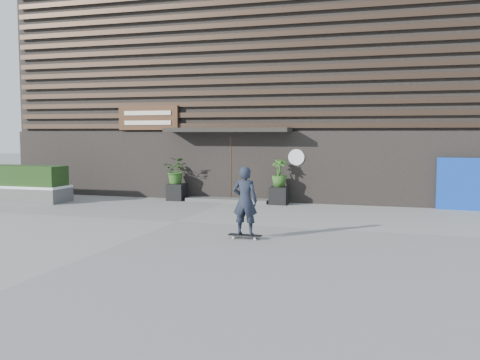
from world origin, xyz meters
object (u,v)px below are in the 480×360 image
(raised_bed, at_px, (21,194))
(skateboarder, at_px, (245,201))
(planter_pot_right, at_px, (279,196))
(blue_tarp, at_px, (466,184))
(planter_pot_left, at_px, (177,192))

(raised_bed, bearing_deg, skateboarder, -24.22)
(planter_pot_right, xyz_separation_m, blue_tarp, (5.97, 0.30, 0.53))
(planter_pot_right, height_order, skateboarder, skateboarder)
(skateboarder, bearing_deg, blue_tarp, 50.17)
(planter_pot_left, bearing_deg, blue_tarp, 1.76)
(planter_pot_left, xyz_separation_m, skateboarder, (4.38, -6.16, 0.58))
(planter_pot_left, bearing_deg, raised_bed, -160.87)
(raised_bed, distance_m, blue_tarp, 15.19)
(planter_pot_left, relative_size, raised_bed, 0.17)
(planter_pot_right, relative_size, blue_tarp, 0.34)
(planter_pot_right, height_order, blue_tarp, blue_tarp)
(planter_pot_left, height_order, skateboarder, skateboarder)
(planter_pot_left, bearing_deg, planter_pot_right, 0.00)
(planter_pot_right, bearing_deg, raised_bed, -168.62)
(raised_bed, xyz_separation_m, blue_tarp, (15.03, 2.12, 0.58))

